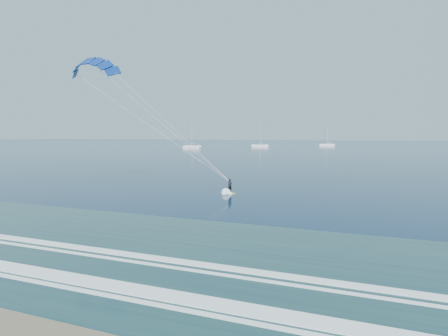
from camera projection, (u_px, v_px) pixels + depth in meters
kitesurfer_rig at (156, 119)px, 44.92m from camera, size 20.99×5.97×16.43m
sailboat_0 at (192, 147)px, 195.49m from camera, size 8.89×2.40×12.07m
sailboat_1 at (260, 146)px, 212.81m from camera, size 8.80×2.40×12.07m
sailboat_2 at (327, 145)px, 229.25m from camera, size 8.12×2.40×11.03m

